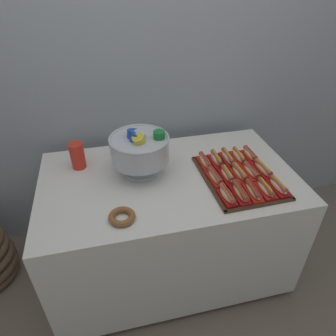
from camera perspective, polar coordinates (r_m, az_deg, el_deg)
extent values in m
plane|color=#7A6B5B|center=(2.34, 0.13, -17.45)|extent=(10.00, 10.00, 0.00)
cube|color=#9EA8B2|center=(2.08, -3.80, 19.43)|extent=(6.00, 0.10, 2.60)
cube|color=white|center=(2.03, 0.15, -10.21)|extent=(1.50, 0.87, 0.75)
cylinder|color=black|center=(2.14, -16.36, -26.37)|extent=(0.05, 0.05, 0.04)
cylinder|color=black|center=(2.33, 18.61, -19.63)|extent=(0.05, 0.05, 0.04)
cylinder|color=black|center=(2.53, -16.29, -13.43)|extent=(0.05, 0.05, 0.04)
cylinder|color=black|center=(2.69, 11.94, -8.97)|extent=(0.05, 0.05, 0.04)
cube|color=#472B19|center=(1.81, 13.18, -1.74)|extent=(0.42, 0.53, 0.01)
cube|color=#472B19|center=(1.64, 17.03, -6.66)|extent=(0.41, 0.03, 0.01)
cube|color=#472B19|center=(1.99, 10.08, 2.63)|extent=(0.41, 0.03, 0.01)
cube|color=#472B19|center=(1.73, 7.44, -2.55)|extent=(0.03, 0.53, 0.01)
cube|color=#472B19|center=(1.90, 18.47, -0.64)|extent=(0.03, 0.53, 0.01)
cube|color=#B21414|center=(1.63, 10.98, -5.53)|extent=(0.07, 0.15, 0.02)
ellipsoid|color=tan|center=(1.62, 11.06, -4.92)|extent=(0.06, 0.14, 0.04)
cylinder|color=#A8563D|center=(1.61, 11.11, -4.58)|extent=(0.04, 0.14, 0.03)
cylinder|color=red|center=(1.60, 11.17, -4.20)|extent=(0.01, 0.12, 0.01)
cube|color=#B21414|center=(1.66, 13.34, -5.06)|extent=(0.07, 0.17, 0.02)
ellipsoid|color=tan|center=(1.64, 13.45, -4.41)|extent=(0.05, 0.15, 0.04)
cylinder|color=brown|center=(1.64, 13.52, -4.05)|extent=(0.04, 0.16, 0.03)
cylinder|color=red|center=(1.63, 13.59, -3.64)|extent=(0.01, 0.13, 0.01)
cube|color=red|center=(1.69, 15.62, -4.60)|extent=(0.07, 0.17, 0.02)
ellipsoid|color=#E0BC7F|center=(1.68, 15.73, -4.07)|extent=(0.05, 0.16, 0.04)
cylinder|color=brown|center=(1.67, 15.79, -3.78)|extent=(0.04, 0.15, 0.03)
cylinder|color=red|center=(1.66, 15.86, -3.40)|extent=(0.01, 0.12, 0.01)
cube|color=red|center=(1.73, 17.81, -4.14)|extent=(0.07, 0.16, 0.02)
ellipsoid|color=tan|center=(1.71, 17.93, -3.64)|extent=(0.06, 0.15, 0.04)
cylinder|color=brown|center=(1.71, 17.99, -3.36)|extent=(0.03, 0.14, 0.03)
cylinder|color=yellow|center=(1.70, 18.07, -2.99)|extent=(0.01, 0.12, 0.01)
cube|color=#B21414|center=(1.76, 19.91, -3.70)|extent=(0.07, 0.16, 0.02)
ellipsoid|color=beige|center=(1.75, 20.05, -3.13)|extent=(0.06, 0.15, 0.04)
cylinder|color=#9E4C38|center=(1.74, 20.13, -2.81)|extent=(0.04, 0.14, 0.03)
cylinder|color=yellow|center=(1.74, 20.22, -2.44)|extent=(0.01, 0.12, 0.01)
cube|color=red|center=(1.75, 8.82, -2.16)|extent=(0.07, 0.16, 0.02)
ellipsoid|color=tan|center=(1.73, 8.88, -1.60)|extent=(0.06, 0.15, 0.04)
cylinder|color=#9E4C38|center=(1.73, 8.91, -1.29)|extent=(0.04, 0.14, 0.03)
cylinder|color=red|center=(1.72, 8.95, -0.90)|extent=(0.02, 0.12, 0.01)
cube|color=#B21414|center=(1.77, 11.06, -1.78)|extent=(0.06, 0.16, 0.02)
ellipsoid|color=beige|center=(1.76, 11.13, -1.24)|extent=(0.05, 0.15, 0.04)
cylinder|color=#A8563D|center=(1.75, 11.17, -0.94)|extent=(0.03, 0.13, 0.03)
cylinder|color=yellow|center=(1.75, 11.23, -0.54)|extent=(0.01, 0.11, 0.01)
cube|color=red|center=(1.80, 13.23, -1.41)|extent=(0.07, 0.17, 0.02)
ellipsoid|color=#E0BC7F|center=(1.79, 13.32, -0.86)|extent=(0.06, 0.16, 0.04)
cylinder|color=#9E4C38|center=(1.78, 13.37, -0.55)|extent=(0.04, 0.16, 0.03)
cylinder|color=yellow|center=(1.78, 13.43, -0.16)|extent=(0.01, 0.13, 0.01)
cube|color=red|center=(1.84, 15.32, -1.05)|extent=(0.07, 0.16, 0.02)
ellipsoid|color=tan|center=(1.82, 15.42, -0.54)|extent=(0.06, 0.15, 0.04)
cylinder|color=#A8563D|center=(1.82, 15.47, -0.25)|extent=(0.04, 0.14, 0.03)
cylinder|color=red|center=(1.81, 15.54, 0.10)|extent=(0.01, 0.12, 0.01)
cube|color=#B21414|center=(1.87, 17.34, -0.70)|extent=(0.07, 0.18, 0.02)
ellipsoid|color=#E0BC7F|center=(1.86, 17.46, -0.12)|extent=(0.06, 0.17, 0.04)
cylinder|color=#A8563D|center=(1.85, 17.53, 0.21)|extent=(0.04, 0.16, 0.03)
cylinder|color=yellow|center=(1.84, 17.60, 0.55)|extent=(0.02, 0.13, 0.01)
cube|color=red|center=(1.87, 6.94, 0.78)|extent=(0.06, 0.17, 0.02)
ellipsoid|color=tan|center=(1.86, 6.99, 1.33)|extent=(0.05, 0.16, 0.04)
cylinder|color=#9E4C38|center=(1.85, 7.01, 1.64)|extent=(0.03, 0.15, 0.03)
cylinder|color=red|center=(1.84, 7.04, 1.96)|extent=(0.01, 0.13, 0.01)
cube|color=red|center=(1.89, 9.06, 1.09)|extent=(0.07, 0.17, 0.02)
ellipsoid|color=beige|center=(1.88, 9.13, 1.68)|extent=(0.05, 0.15, 0.04)
cylinder|color=#9E4C38|center=(1.87, 9.16, 2.00)|extent=(0.03, 0.15, 0.03)
cylinder|color=yellow|center=(1.87, 9.20, 2.34)|extent=(0.01, 0.13, 0.01)
cube|color=red|center=(1.92, 11.13, 1.40)|extent=(0.06, 0.18, 0.02)
ellipsoid|color=beige|center=(1.91, 11.21, 2.00)|extent=(0.05, 0.17, 0.04)
cylinder|color=#9E4C38|center=(1.90, 11.25, 2.34)|extent=(0.03, 0.16, 0.03)
cylinder|color=yellow|center=(1.90, 11.30, 2.67)|extent=(0.01, 0.14, 0.01)
cube|color=red|center=(1.95, 13.13, 1.69)|extent=(0.07, 0.17, 0.02)
ellipsoid|color=#E0BC7F|center=(1.94, 13.21, 2.22)|extent=(0.06, 0.16, 0.04)
cylinder|color=#9E4C38|center=(1.94, 13.26, 2.51)|extent=(0.03, 0.16, 0.03)
cylinder|color=yellow|center=(1.93, 13.31, 2.82)|extent=(0.01, 0.13, 0.01)
cube|color=red|center=(1.99, 15.07, 1.98)|extent=(0.07, 0.16, 0.02)
ellipsoid|color=#E0BC7F|center=(1.97, 15.17, 2.54)|extent=(0.05, 0.15, 0.04)
cylinder|color=#A8563D|center=(1.97, 15.23, 2.86)|extent=(0.03, 0.14, 0.03)
cylinder|color=red|center=(1.96, 15.29, 3.19)|extent=(0.01, 0.12, 0.01)
cylinder|color=silver|center=(1.81, -5.10, -0.64)|extent=(0.20, 0.20, 0.02)
cone|color=silver|center=(1.78, -5.18, 0.61)|extent=(0.07, 0.07, 0.08)
cylinder|color=silver|center=(1.73, -5.36, 3.57)|extent=(0.33, 0.33, 0.14)
torus|color=silver|center=(1.69, -5.49, 5.58)|extent=(0.34, 0.34, 0.02)
cylinder|color=#197A33|center=(1.70, -1.66, 5.07)|extent=(0.08, 0.08, 0.12)
cylinder|color=#B7BCC6|center=(1.71, -5.43, 5.10)|extent=(0.09, 0.11, 0.14)
cylinder|color=#1E47B2|center=(1.72, -6.68, 5.21)|extent=(0.09, 0.09, 0.14)
cylinder|color=#1E47B2|center=(1.68, -6.34, 4.63)|extent=(0.12, 0.08, 0.14)
cylinder|color=yellow|center=(1.67, -5.16, 4.39)|extent=(0.12, 0.12, 0.14)
cylinder|color=red|center=(1.91, -16.54, 1.50)|extent=(0.09, 0.09, 0.10)
cylinder|color=red|center=(1.90, -16.63, 1.98)|extent=(0.09, 0.09, 0.10)
cylinder|color=red|center=(1.89, -16.73, 2.46)|extent=(0.09, 0.09, 0.10)
cylinder|color=red|center=(1.88, -16.82, 2.94)|extent=(0.09, 0.09, 0.10)
torus|color=brown|center=(1.51, -8.67, -9.05)|extent=(0.13, 0.13, 0.03)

